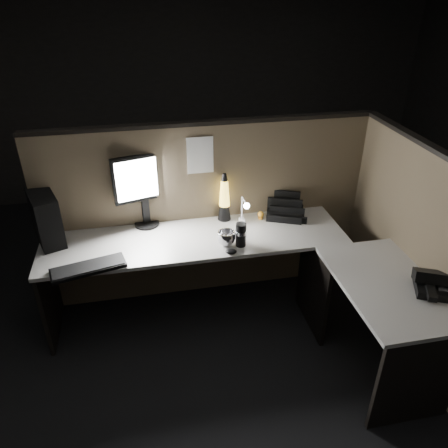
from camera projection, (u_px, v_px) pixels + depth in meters
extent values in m
plane|color=black|center=(230.00, 363.00, 3.20)|extent=(6.00, 6.00, 0.00)
plane|color=#282623|center=(177.00, 85.00, 5.07)|extent=(6.00, 0.00, 6.00)
cube|color=brown|center=(207.00, 213.00, 3.61)|extent=(2.66, 0.06, 1.50)
cube|color=brown|center=(409.00, 250.00, 3.13)|extent=(0.06, 1.66, 1.50)
cube|color=#BAB8B0|center=(195.00, 240.00, 3.32)|extent=(2.30, 0.60, 0.03)
cube|color=#BAB8B0|center=(387.00, 285.00, 2.84)|extent=(0.60, 1.00, 0.03)
cube|color=black|center=(49.00, 296.00, 3.31)|extent=(0.03, 0.55, 0.70)
cube|color=black|center=(417.00, 382.00, 2.61)|extent=(0.55, 0.03, 0.70)
cube|color=black|center=(313.00, 288.00, 3.40)|extent=(0.03, 0.55, 0.70)
cube|color=black|center=(46.00, 218.00, 3.19)|extent=(0.28, 0.40, 0.38)
cylinder|color=black|center=(147.00, 224.00, 3.49)|extent=(0.20, 0.20, 0.02)
cube|color=black|center=(146.00, 210.00, 3.45)|extent=(0.06, 0.06, 0.22)
cube|color=black|center=(142.00, 178.00, 3.30)|extent=(0.45, 0.16, 0.37)
cube|color=white|center=(142.00, 179.00, 3.29)|extent=(0.39, 0.11, 0.31)
cube|color=black|center=(88.00, 268.00, 2.96)|extent=(0.52, 0.28, 0.02)
ellipsoid|color=black|center=(231.00, 251.00, 3.12)|extent=(0.09, 0.07, 0.03)
cube|color=white|center=(242.00, 221.00, 3.51)|extent=(0.04, 0.05, 0.03)
cylinder|color=white|center=(242.00, 208.00, 3.46)|extent=(0.01, 0.01, 0.20)
cylinder|color=white|center=(244.00, 201.00, 3.35)|extent=(0.01, 0.13, 0.01)
sphere|color=white|center=(247.00, 206.00, 3.29)|extent=(0.05, 0.05, 0.05)
cube|color=black|center=(285.00, 213.00, 3.60)|extent=(0.36, 0.34, 0.06)
cube|color=black|center=(287.00, 210.00, 3.54)|extent=(0.27, 0.13, 0.10)
cube|color=black|center=(283.00, 199.00, 3.63)|extent=(0.27, 0.13, 0.19)
cone|color=black|center=(224.00, 212.00, 3.54)|extent=(0.11, 0.11, 0.13)
cone|color=yellow|center=(224.00, 193.00, 3.45)|extent=(0.09, 0.09, 0.22)
sphere|color=maroon|center=(224.00, 201.00, 3.49)|extent=(0.04, 0.04, 0.04)
sphere|color=maroon|center=(224.00, 192.00, 3.45)|extent=(0.03, 0.03, 0.03)
cone|color=black|center=(224.00, 177.00, 3.39)|extent=(0.05, 0.05, 0.06)
cylinder|color=black|center=(241.00, 235.00, 3.18)|extent=(0.08, 0.08, 0.18)
imported|color=#B3B3BA|center=(226.00, 238.00, 3.21)|extent=(0.15, 0.15, 0.11)
sphere|color=#FFA428|center=(261.00, 214.00, 3.55)|extent=(0.05, 0.05, 0.05)
cube|color=white|center=(200.00, 155.00, 3.31)|extent=(0.20, 0.00, 0.29)
cube|color=black|center=(435.00, 289.00, 2.74)|extent=(0.30, 0.28, 0.05)
cube|color=black|center=(433.00, 277.00, 2.75)|extent=(0.27, 0.22, 0.11)
cube|color=black|center=(431.00, 291.00, 2.67)|extent=(0.12, 0.18, 0.04)
cube|color=#3F3F42|center=(446.00, 287.00, 2.71)|extent=(0.14, 0.14, 0.00)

